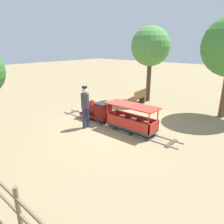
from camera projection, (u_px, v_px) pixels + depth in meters
name	position (u px, v px, depth m)	size (l,w,h in m)	color
ground_plane	(114.00, 126.00, 8.21)	(60.00, 60.00, 0.00)	#8C7A56
track	(112.00, 125.00, 8.25)	(0.69, 5.70, 0.04)	gray
locomotive	(97.00, 109.00, 8.64)	(0.65, 1.45, 1.00)	maroon
passenger_car	(131.00, 120.00, 7.57)	(0.75, 2.00, 0.97)	#3F3F3F
conductor_person	(85.00, 104.00, 7.73)	(0.30, 0.30, 1.62)	#282D47
park_bench	(138.00, 98.00, 10.86)	(1.33, 0.53, 0.82)	olive
oak_tree_distant	(150.00, 47.00, 10.97)	(2.07, 2.07, 4.01)	#4C3823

